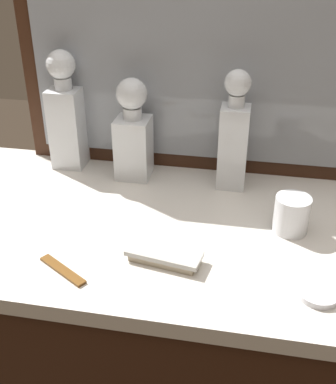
% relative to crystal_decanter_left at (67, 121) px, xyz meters
% --- Properties ---
extents(dresser, '(1.29, 0.61, 0.86)m').
position_rel_crystal_decanter_left_xyz_m(dresser, '(0.32, -0.24, -0.56)').
color(dresser, '#381E11').
rests_on(dresser, ground_plane).
extents(dresser_mirror, '(0.89, 0.03, 0.60)m').
position_rel_crystal_decanter_left_xyz_m(dresser_mirror, '(0.32, 0.05, 0.17)').
color(dresser_mirror, '#381E11').
rests_on(dresser_mirror, dresser).
extents(crystal_decanter_left, '(0.08, 0.08, 0.32)m').
position_rel_crystal_decanter_left_xyz_m(crystal_decanter_left, '(0.00, 0.00, 0.00)').
color(crystal_decanter_left, white).
rests_on(crystal_decanter_left, dresser).
extents(crystal_decanter_far_left, '(0.07, 0.07, 0.30)m').
position_rel_crystal_decanter_left_xyz_m(crystal_decanter_far_left, '(0.45, -0.04, -0.01)').
color(crystal_decanter_far_left, white).
rests_on(crystal_decanter_far_left, dresser).
extents(crystal_decanter_rear, '(0.09, 0.09, 0.26)m').
position_rel_crystal_decanter_left_xyz_m(crystal_decanter_rear, '(0.19, -0.03, -0.02)').
color(crystal_decanter_rear, white).
rests_on(crystal_decanter_rear, dresser).
extents(crystal_tumbler_center, '(0.08, 0.08, 0.08)m').
position_rel_crystal_decanter_left_xyz_m(crystal_tumbler_center, '(0.59, -0.22, -0.09)').
color(crystal_tumbler_center, white).
rests_on(crystal_tumbler_center, dresser).
extents(silver_brush_center, '(0.16, 0.08, 0.02)m').
position_rel_crystal_decanter_left_xyz_m(silver_brush_center, '(0.34, -0.38, -0.12)').
color(silver_brush_center, '#B7A88C').
rests_on(silver_brush_center, dresser).
extents(porcelain_dish, '(0.08, 0.08, 0.01)m').
position_rel_crystal_decanter_left_xyz_m(porcelain_dish, '(0.64, -0.43, -0.12)').
color(porcelain_dish, silver).
rests_on(porcelain_dish, dresser).
extents(tortoiseshell_comb, '(0.12, 0.08, 0.01)m').
position_rel_crystal_decanter_left_xyz_m(tortoiseshell_comb, '(0.15, -0.45, -0.13)').
color(tortoiseshell_comb, brown).
rests_on(tortoiseshell_comb, dresser).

